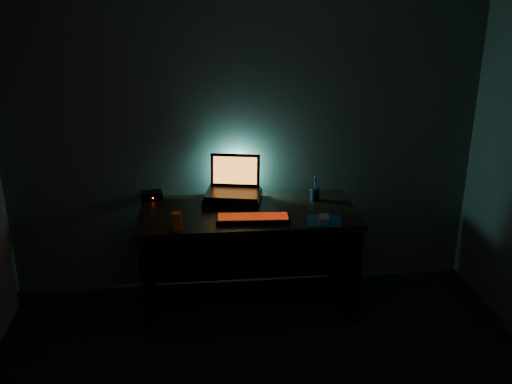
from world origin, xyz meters
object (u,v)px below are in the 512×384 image
(pen_cup, at_px, (315,194))
(router, at_px, (152,195))
(juice_glass, at_px, (177,221))
(laptop, at_px, (234,184))
(mouse, at_px, (324,218))
(keyboard, at_px, (253,218))

(pen_cup, height_order, router, pen_cup)
(pen_cup, bearing_deg, juice_glass, -157.06)
(laptop, height_order, mouse, laptop)
(keyboard, distance_m, pen_cup, 0.58)
(laptop, xyz_separation_m, keyboard, (0.10, -0.40, -0.11))
(laptop, relative_size, pen_cup, 4.63)
(laptop, height_order, juice_glass, laptop)
(keyboard, bearing_deg, mouse, -4.16)
(pen_cup, bearing_deg, keyboard, -146.67)
(juice_glass, bearing_deg, pen_cup, 22.94)
(laptop, height_order, pen_cup, laptop)
(laptop, relative_size, mouse, 4.12)
(pen_cup, xyz_separation_m, juice_glass, (-0.98, -0.41, 0.01))
(laptop, relative_size, keyboard, 0.86)
(juice_glass, bearing_deg, router, 109.02)
(juice_glass, distance_m, router, 0.61)
(mouse, xyz_separation_m, juice_glass, (-0.97, -0.03, 0.04))
(mouse, distance_m, router, 1.28)
(keyboard, distance_m, juice_glass, 0.51)
(laptop, bearing_deg, pen_cup, 3.85)
(keyboard, bearing_deg, pen_cup, 36.95)
(keyboard, xyz_separation_m, mouse, (0.47, -0.06, 0.00))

